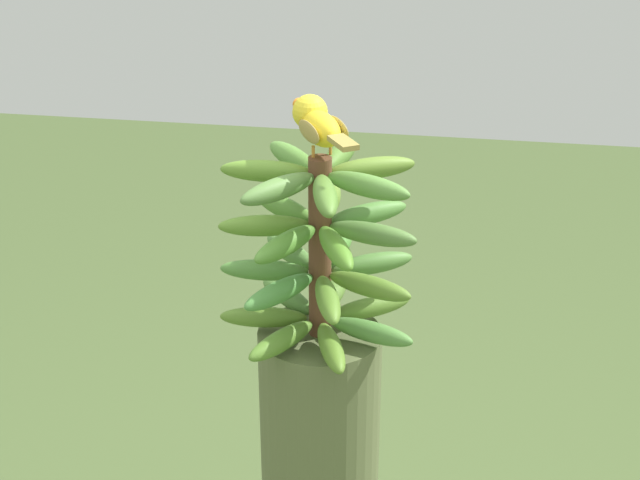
# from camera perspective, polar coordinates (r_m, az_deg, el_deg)

# --- Properties ---
(banana_bunch) EXTENTS (0.33, 0.32, 0.31)m
(banana_bunch) POSITION_cam_1_polar(r_m,az_deg,el_deg) (1.52, -0.00, -0.53)
(banana_bunch) COLOR brown
(banana_bunch) RESTS_ON banana_tree
(perched_bird) EXTENTS (0.13, 0.18, 0.08)m
(perched_bird) POSITION_cam_1_polar(r_m,az_deg,el_deg) (1.46, -0.13, 6.95)
(perched_bird) COLOR #C68933
(perched_bird) RESTS_ON banana_bunch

